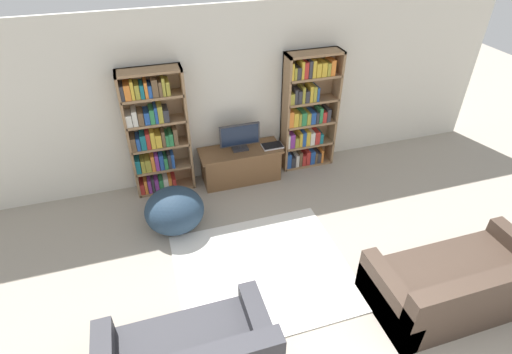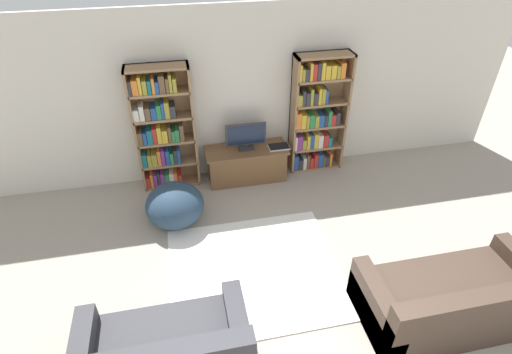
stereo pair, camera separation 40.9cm
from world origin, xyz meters
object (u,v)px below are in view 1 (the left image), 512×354
object	(u,v)px
bookshelf_left	(155,135)
tv_stand	(241,164)
television	(240,137)
couch_right_sofa	(459,285)
bookshelf_right	(307,113)
beanbag_ottoman	(174,210)
laptop	(272,146)

from	to	relation	value
bookshelf_left	tv_stand	bearing A→B (deg)	-6.07
television	couch_right_sofa	world-z (taller)	television
bookshelf_right	couch_right_sofa	world-z (taller)	bookshelf_right
bookshelf_left	beanbag_ottoman	world-z (taller)	bookshelf_left
television	couch_right_sofa	size ratio (longest dim) A/B	0.32
tv_stand	television	xyz separation A→B (m)	(-0.00, 0.01, 0.49)
bookshelf_right	television	world-z (taller)	bookshelf_right
tv_stand	television	bearing A→B (deg)	90.00
television	beanbag_ottoman	xyz separation A→B (m)	(-1.15, -0.84, -0.47)
television	laptop	xyz separation A→B (m)	(0.50, -0.07, -0.21)
bookshelf_right	tv_stand	world-z (taller)	bookshelf_right
beanbag_ottoman	bookshelf_right	bearing A→B (deg)	22.72
television	tv_stand	bearing A→B (deg)	-90.00
bookshelf_right	couch_right_sofa	size ratio (longest dim) A/B	1.00
bookshelf_right	beanbag_ottoman	world-z (taller)	bookshelf_right
tv_stand	laptop	distance (m)	0.58
bookshelf_left	laptop	bearing A→B (deg)	-6.20
laptop	bookshelf_left	bearing A→B (deg)	173.80
couch_right_sofa	beanbag_ottoman	world-z (taller)	couch_right_sofa
bookshelf_left	beanbag_ottoman	bearing A→B (deg)	-86.11
bookshelf_left	laptop	distance (m)	1.77
bookshelf_right	television	size ratio (longest dim) A/B	3.09
bookshelf_right	beanbag_ottoman	bearing A→B (deg)	-157.28
beanbag_ottoman	couch_right_sofa	bearing A→B (deg)	-37.58
laptop	beanbag_ottoman	xyz separation A→B (m)	(-1.65, -0.77, -0.26)
laptop	beanbag_ottoman	bearing A→B (deg)	-154.99
tv_stand	beanbag_ottoman	size ratio (longest dim) A/B	1.60
bookshelf_left	couch_right_sofa	size ratio (longest dim) A/B	1.00
bookshelf_left	television	size ratio (longest dim) A/B	3.09
couch_right_sofa	laptop	bearing A→B (deg)	111.50
couch_right_sofa	beanbag_ottoman	size ratio (longest dim) A/B	2.42
television	beanbag_ottoman	bearing A→B (deg)	-143.89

